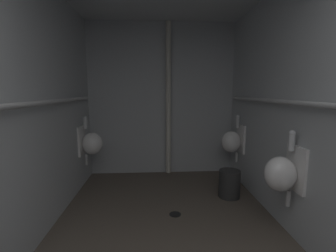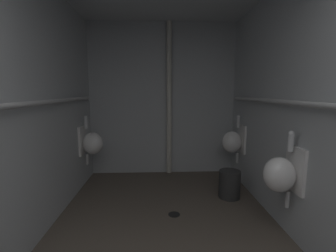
{
  "view_description": "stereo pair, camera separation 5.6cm",
  "coord_description": "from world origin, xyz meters",
  "px_view_note": "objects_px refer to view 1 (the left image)",
  "views": [
    {
      "loc": [
        -0.13,
        -0.17,
        1.45
      ],
      "look_at": [
        0.06,
        3.06,
        0.96
      ],
      "focal_mm": 25.03,
      "sensor_mm": 36.0,
      "label": 1
    },
    {
      "loc": [
        -0.08,
        -0.17,
        1.45
      ],
      "look_at": [
        0.06,
        3.06,
        0.96
      ],
      "focal_mm": 25.03,
      "sensor_mm": 36.0,
      "label": 2
    }
  ],
  "objects_px": {
    "urinal_right_far": "(232,141)",
    "floor_drain": "(175,214)",
    "urinal_left_mid": "(91,143)",
    "standpipe_back_wall": "(168,100)",
    "waste_bin": "(229,184)",
    "urinal_right_mid": "(282,173)"
  },
  "relations": [
    {
      "from": "urinal_left_mid",
      "to": "waste_bin",
      "type": "relative_size",
      "value": 2.01
    },
    {
      "from": "urinal_right_mid",
      "to": "urinal_right_far",
      "type": "bearing_deg",
      "value": 90.0
    },
    {
      "from": "urinal_left_mid",
      "to": "urinal_right_far",
      "type": "relative_size",
      "value": 1.0
    },
    {
      "from": "urinal_right_far",
      "to": "standpipe_back_wall",
      "type": "xyz_separation_m",
      "value": [
        -0.98,
        0.44,
        0.62
      ]
    },
    {
      "from": "floor_drain",
      "to": "waste_bin",
      "type": "bearing_deg",
      "value": 28.58
    },
    {
      "from": "floor_drain",
      "to": "standpipe_back_wall",
      "type": "bearing_deg",
      "value": 89.81
    },
    {
      "from": "urinal_left_mid",
      "to": "urinal_right_mid",
      "type": "height_order",
      "value": "same"
    },
    {
      "from": "urinal_right_mid",
      "to": "urinal_right_far",
      "type": "xyz_separation_m",
      "value": [
        0.0,
        1.44,
        0.0
      ]
    },
    {
      "from": "urinal_right_far",
      "to": "floor_drain",
      "type": "relative_size",
      "value": 5.39
    },
    {
      "from": "waste_bin",
      "to": "urinal_right_mid",
      "type": "bearing_deg",
      "value": -77.82
    },
    {
      "from": "standpipe_back_wall",
      "to": "waste_bin",
      "type": "relative_size",
      "value": 6.77
    },
    {
      "from": "urinal_left_mid",
      "to": "standpipe_back_wall",
      "type": "bearing_deg",
      "value": 20.07
    },
    {
      "from": "urinal_right_far",
      "to": "urinal_left_mid",
      "type": "bearing_deg",
      "value": 179.98
    },
    {
      "from": "urinal_left_mid",
      "to": "standpipe_back_wall",
      "type": "height_order",
      "value": "standpipe_back_wall"
    },
    {
      "from": "urinal_right_far",
      "to": "floor_drain",
      "type": "height_order",
      "value": "urinal_right_far"
    },
    {
      "from": "urinal_left_mid",
      "to": "floor_drain",
      "type": "relative_size",
      "value": 5.39
    },
    {
      "from": "urinal_right_far",
      "to": "urinal_right_mid",
      "type": "bearing_deg",
      "value": -90.0
    },
    {
      "from": "urinal_left_mid",
      "to": "floor_drain",
      "type": "distance_m",
      "value": 1.67
    },
    {
      "from": "urinal_left_mid",
      "to": "waste_bin",
      "type": "bearing_deg",
      "value": -14.73
    },
    {
      "from": "urinal_right_mid",
      "to": "waste_bin",
      "type": "bearing_deg",
      "value": 102.18
    },
    {
      "from": "urinal_left_mid",
      "to": "standpipe_back_wall",
      "type": "relative_size",
      "value": 0.3
    },
    {
      "from": "waste_bin",
      "to": "urinal_left_mid",
      "type": "bearing_deg",
      "value": 165.27
    }
  ]
}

